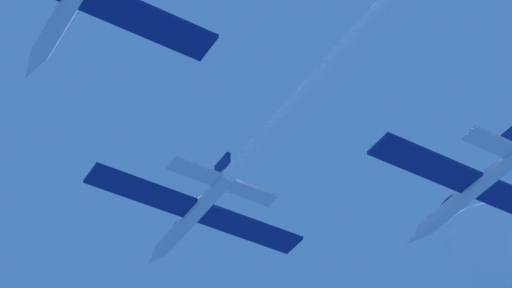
# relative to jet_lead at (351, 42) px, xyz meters

# --- Properties ---
(jet_lead) EXTENTS (19.70, 74.31, 3.26)m
(jet_lead) POSITION_rel_jet_lead_xyz_m (0.00, 0.00, 0.00)
(jet_lead) COLOR silver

